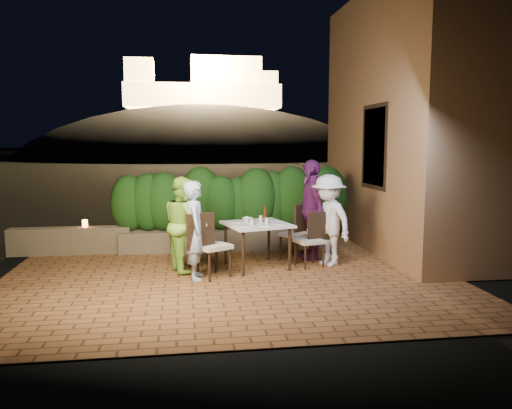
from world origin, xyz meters
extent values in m
plane|color=black|center=(0.00, 0.00, -0.02)|extent=(400.00, 400.00, 0.00)
cube|color=brown|center=(0.00, 0.50, -0.07)|extent=(7.00, 6.00, 0.15)
cube|color=#9E6C3E|center=(3.60, 2.00, 2.50)|extent=(1.60, 5.00, 5.00)
cube|color=black|center=(2.82, 1.50, 2.00)|extent=(0.08, 1.00, 1.40)
cube|color=black|center=(2.81, 1.50, 2.00)|extent=(0.06, 1.15, 1.55)
cube|color=brown|center=(0.20, 2.30, 0.20)|extent=(4.20, 0.55, 0.40)
cube|color=brown|center=(-2.80, 2.30, 0.25)|extent=(2.20, 0.30, 0.50)
ellipsoid|color=black|center=(2.00, 60.00, -4.00)|extent=(52.00, 40.00, 22.00)
cylinder|color=white|center=(0.31, 0.50, 0.76)|extent=(0.22, 0.22, 0.01)
cylinder|color=white|center=(0.19, 0.95, 0.76)|extent=(0.23, 0.23, 0.01)
cylinder|color=white|center=(0.87, 0.63, 0.76)|extent=(0.20, 0.20, 0.01)
cylinder|color=white|center=(0.74, 1.08, 0.76)|extent=(0.21, 0.21, 0.01)
cylinder|color=white|center=(0.50, 0.76, 0.76)|extent=(0.24, 0.24, 0.01)
cylinder|color=white|center=(0.61, 0.50, 0.76)|extent=(0.22, 0.22, 0.01)
cylinder|color=silver|center=(0.40, 0.59, 0.80)|extent=(0.06, 0.06, 0.10)
cylinder|color=silver|center=(0.36, 0.91, 0.80)|extent=(0.06, 0.06, 0.10)
cylinder|color=silver|center=(0.66, 0.68, 0.80)|extent=(0.06, 0.06, 0.10)
cylinder|color=silver|center=(0.60, 0.93, 0.80)|extent=(0.06, 0.06, 0.11)
imported|color=white|center=(0.39, 1.09, 0.77)|extent=(0.21, 0.21, 0.05)
imported|color=#9FB7CC|center=(-0.51, 0.23, 0.75)|extent=(0.38, 0.56, 1.51)
imported|color=#94D642|center=(-0.69, 0.76, 0.77)|extent=(0.78, 0.89, 1.54)
imported|color=white|center=(1.74, 0.79, 0.77)|extent=(0.94, 1.15, 1.54)
imported|color=#6D246C|center=(1.58, 1.34, 0.89)|extent=(0.48, 1.06, 1.78)
cylinder|color=orange|center=(-2.52, 2.30, 0.57)|extent=(0.10, 0.10, 0.14)
camera|label=1|loc=(-0.67, -7.28, 2.08)|focal=35.00mm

